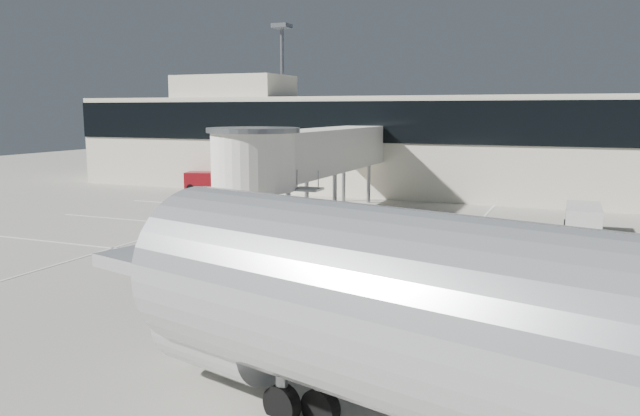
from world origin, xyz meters
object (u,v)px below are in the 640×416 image
Objects in this scene: suitcase_cart at (370,256)px; box_cart_near at (278,275)px; minivan at (583,217)px; baggage_tug at (338,232)px; belt_loader at (210,182)px; aircraft at (554,347)px; box_cart_far at (172,268)px; ground_worker at (259,263)px.

box_cart_near is (-2.31, -4.58, 0.03)m from suitcase_cart.
baggage_tug is at bearing -150.70° from minivan.
box_cart_near is 0.77× the size of belt_loader.
aircraft is at bearing -40.21° from box_cart_near.
minivan is at bearing -31.30° from belt_loader.
ground_worker is at bearing -3.20° from box_cart_far.
minivan is at bearing 21.88° from baggage_tug.
aircraft is (11.38, -10.54, 2.06)m from ground_worker.
ground_worker reaches higher than box_cart_far.
belt_loader is (-17.70, 15.43, 0.27)m from baggage_tug.
ground_worker is (0.02, -8.85, 0.33)m from baggage_tug.
box_cart_near is at bearing -1.92° from ground_worker.
suitcase_cart reaches higher than box_cart_far.
minivan is 26.40m from aircraft.
suitcase_cart is 0.80× the size of minivan.
box_cart_near reaches higher than box_cart_far.
ground_worker is at bearing 173.19° from box_cart_near.
belt_loader is (-18.66, 24.47, 0.28)m from box_cart_near.
box_cart_far is (-6.85, -5.21, 0.01)m from suitcase_cart.
belt_loader reaches higher than minivan.
suitcase_cart is 14.35m from minivan.
aircraft is (11.39, -19.39, 2.39)m from baggage_tug.
ground_worker is 19.80m from minivan.
box_cart_near is 2.06× the size of ground_worker.
belt_loader reaches higher than ground_worker.
belt_loader is at bearing 163.28° from minivan.
baggage_tug is 0.67× the size of suitcase_cart.
suitcase_cart is 2.06× the size of ground_worker.
box_cart_near is 4.58m from box_cart_far.
aircraft is (29.09, -34.83, 2.12)m from belt_loader.
suitcase_cart is at bearing 21.25° from box_cart_far.
suitcase_cart is 1.03× the size of box_cart_far.
aircraft is (8.12, -14.94, 2.43)m from suitcase_cart.
box_cart_near is 19.41m from minivan.
box_cart_far is 3.70m from ground_worker.
belt_loader is at bearing 103.35° from box_cart_far.
aircraft is at bearing -58.03° from suitcase_cart.
ground_worker is 15.65m from aircraft.
baggage_tug reaches higher than box_cart_far.
box_cart_far is 0.75× the size of belt_loader.
minivan is at bearing 59.97° from box_cart_near.
suitcase_cart is 0.18× the size of aircraft.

